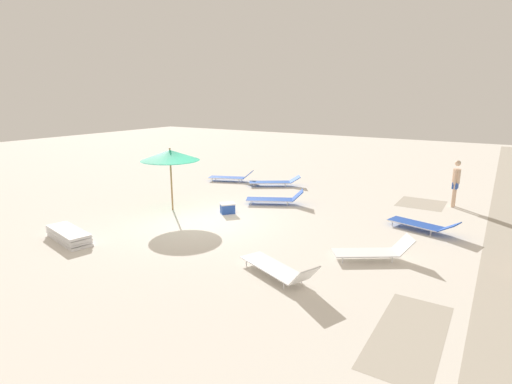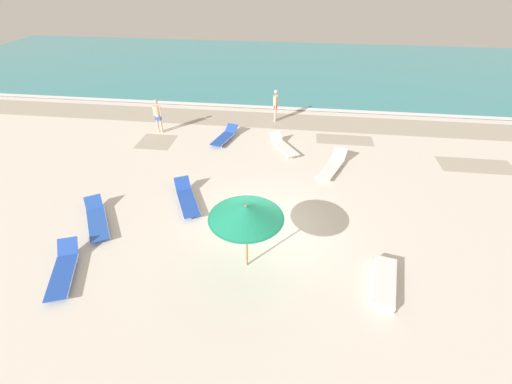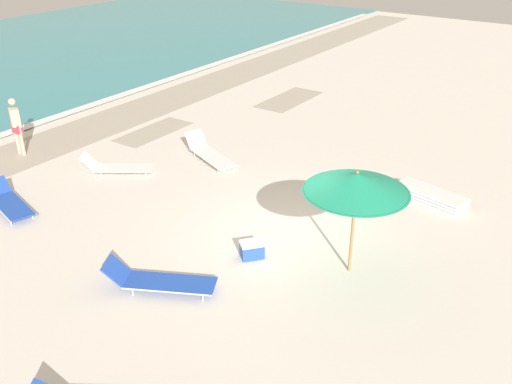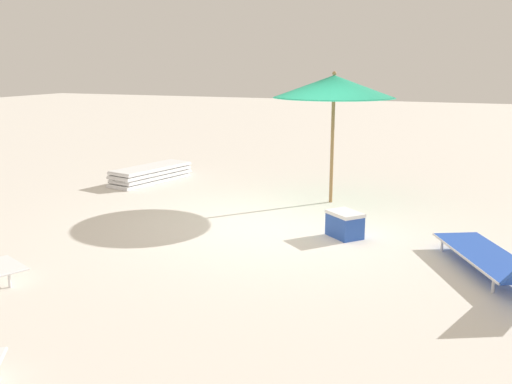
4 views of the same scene
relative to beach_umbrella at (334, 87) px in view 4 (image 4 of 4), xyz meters
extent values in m
cube|color=silver|center=(0.45, 1.68, -2.10)|extent=(60.00, 60.00, 0.16)
cylinder|color=#9E7547|center=(0.00, 0.00, -1.00)|extent=(0.06, 0.06, 2.03)
cone|color=#1E936B|center=(0.00, 0.00, 0.01)|extent=(2.10, 2.10, 0.38)
cylinder|color=#166E50|center=(0.00, 0.00, -0.17)|extent=(2.03, 2.03, 0.01)
sphere|color=#9E7547|center=(0.00, 0.00, 0.23)|extent=(0.07, 0.07, 0.07)
cube|color=white|center=(3.95, -0.29, -1.96)|extent=(0.97, 1.89, 0.03)
cube|color=silver|center=(3.95, -0.29, -1.99)|extent=(0.99, 1.92, 0.04)
cube|color=white|center=(3.93, -0.35, -1.88)|extent=(0.97, 1.89, 0.03)
cube|color=silver|center=(3.93, -0.35, -1.91)|extent=(0.99, 1.92, 0.04)
cube|color=white|center=(3.94, -0.32, -1.79)|extent=(0.97, 1.89, 0.03)
cube|color=silver|center=(3.94, -0.32, -1.82)|extent=(0.99, 1.92, 0.04)
cube|color=white|center=(3.94, -0.35, -1.71)|extent=(0.97, 1.89, 0.03)
cube|color=silver|center=(3.94, -0.35, -1.74)|extent=(0.99, 1.92, 0.04)
cylinder|color=silver|center=(2.23, 5.19, -1.94)|extent=(0.03, 0.03, 0.16)
cube|color=blue|center=(-2.61, 2.59, -1.84)|extent=(1.34, 1.85, 0.03)
cylinder|color=silver|center=(-2.87, 2.45, -1.84)|extent=(0.83, 1.59, 0.03)
cylinder|color=silver|center=(-2.34, 2.72, -1.84)|extent=(0.83, 1.59, 0.03)
cylinder|color=silver|center=(-2.52, 1.86, -1.94)|extent=(0.03, 0.03, 0.16)
cylinder|color=silver|center=(-2.06, 2.09, -1.94)|extent=(0.03, 0.03, 0.16)
cylinder|color=silver|center=(-2.69, 3.32, -1.94)|extent=(0.03, 0.03, 0.16)
cube|color=blue|center=(-0.73, 1.95, -1.86)|extent=(0.59, 0.57, 0.32)
cube|color=white|center=(-0.73, 1.95, -1.67)|extent=(0.61, 0.59, 0.05)
camera|label=1|loc=(10.33, 10.02, 2.08)|focal=28.00mm
camera|label=2|loc=(1.20, -7.14, 5.73)|focal=24.00mm
camera|label=3|loc=(-9.20, -3.99, 4.77)|focal=40.00mm
camera|label=4|loc=(-2.52, 9.61, 0.40)|focal=40.00mm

